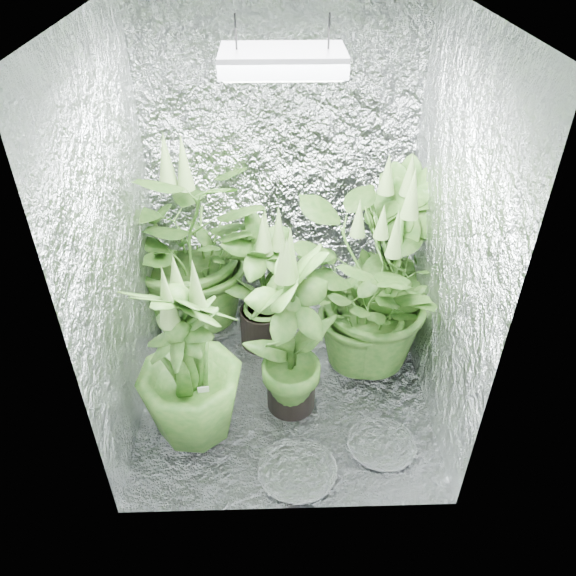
{
  "coord_description": "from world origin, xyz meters",
  "views": [
    {
      "loc": [
        -0.05,
        -2.33,
        2.41
      ],
      "look_at": [
        0.02,
        0.0,
        0.71
      ],
      "focal_mm": 35.0,
      "sensor_mm": 36.0,
      "label": 1
    }
  ],
  "objects_px": {
    "grow_lamp": "(283,61)",
    "plant_b": "(262,287)",
    "plant_e": "(370,297)",
    "circulation_fan": "(375,301)",
    "plant_c": "(391,264)",
    "plant_d": "(188,364)",
    "plant_f": "(291,333)",
    "plant_a": "(191,242)"
  },
  "relations": [
    {
      "from": "plant_b",
      "to": "plant_e",
      "type": "xyz_separation_m",
      "value": [
        0.61,
        -0.23,
        0.09
      ]
    },
    {
      "from": "plant_e",
      "to": "circulation_fan",
      "type": "height_order",
      "value": "plant_e"
    },
    {
      "from": "grow_lamp",
      "to": "plant_b",
      "type": "relative_size",
      "value": 0.52
    },
    {
      "from": "plant_a",
      "to": "plant_d",
      "type": "bearing_deg",
      "value": -85.42
    },
    {
      "from": "plant_d",
      "to": "plant_e",
      "type": "relative_size",
      "value": 0.98
    },
    {
      "from": "grow_lamp",
      "to": "plant_d",
      "type": "bearing_deg",
      "value": -146.93
    },
    {
      "from": "plant_e",
      "to": "plant_f",
      "type": "relative_size",
      "value": 0.96
    },
    {
      "from": "plant_c",
      "to": "plant_f",
      "type": "bearing_deg",
      "value": -137.6
    },
    {
      "from": "plant_a",
      "to": "plant_d",
      "type": "height_order",
      "value": "plant_a"
    },
    {
      "from": "plant_b",
      "to": "plant_c",
      "type": "relative_size",
      "value": 0.78
    },
    {
      "from": "plant_d",
      "to": "circulation_fan",
      "type": "height_order",
      "value": "plant_d"
    },
    {
      "from": "plant_e",
      "to": "plant_f",
      "type": "height_order",
      "value": "plant_f"
    },
    {
      "from": "plant_a",
      "to": "circulation_fan",
      "type": "xyz_separation_m",
      "value": [
        1.18,
        -0.02,
        -0.47
      ]
    },
    {
      "from": "plant_d",
      "to": "plant_e",
      "type": "bearing_deg",
      "value": 26.21
    },
    {
      "from": "plant_c",
      "to": "plant_f",
      "type": "height_order",
      "value": "plant_c"
    },
    {
      "from": "plant_c",
      "to": "plant_d",
      "type": "distance_m",
      "value": 1.33
    },
    {
      "from": "grow_lamp",
      "to": "plant_c",
      "type": "height_order",
      "value": "grow_lamp"
    },
    {
      "from": "plant_e",
      "to": "circulation_fan",
      "type": "relative_size",
      "value": 3.43
    },
    {
      "from": "grow_lamp",
      "to": "plant_b",
      "type": "distance_m",
      "value": 1.46
    },
    {
      "from": "plant_d",
      "to": "plant_e",
      "type": "height_order",
      "value": "plant_e"
    },
    {
      "from": "plant_d",
      "to": "plant_c",
      "type": "bearing_deg",
      "value": 32.76
    },
    {
      "from": "plant_e",
      "to": "plant_b",
      "type": "bearing_deg",
      "value": 159.45
    },
    {
      "from": "plant_a",
      "to": "circulation_fan",
      "type": "relative_size",
      "value": 4.04
    },
    {
      "from": "plant_e",
      "to": "plant_f",
      "type": "xyz_separation_m",
      "value": [
        -0.45,
        -0.31,
        0.01
      ]
    },
    {
      "from": "plant_a",
      "to": "plant_e",
      "type": "height_order",
      "value": "plant_a"
    },
    {
      "from": "plant_d",
      "to": "plant_f",
      "type": "height_order",
      "value": "plant_f"
    },
    {
      "from": "plant_b",
      "to": "plant_c",
      "type": "bearing_deg",
      "value": 1.03
    },
    {
      "from": "grow_lamp",
      "to": "plant_d",
      "type": "relative_size",
      "value": 0.47
    },
    {
      "from": "grow_lamp",
      "to": "plant_e",
      "type": "relative_size",
      "value": 0.46
    },
    {
      "from": "grow_lamp",
      "to": "plant_f",
      "type": "height_order",
      "value": "grow_lamp"
    },
    {
      "from": "plant_f",
      "to": "circulation_fan",
      "type": "xyz_separation_m",
      "value": [
        0.59,
        0.77,
        -0.39
      ]
    },
    {
      "from": "grow_lamp",
      "to": "plant_c",
      "type": "bearing_deg",
      "value": 32.53
    },
    {
      "from": "grow_lamp",
      "to": "plant_b",
      "type": "height_order",
      "value": "grow_lamp"
    },
    {
      "from": "plant_b",
      "to": "circulation_fan",
      "type": "height_order",
      "value": "plant_b"
    },
    {
      "from": "plant_a",
      "to": "plant_c",
      "type": "bearing_deg",
      "value": -10.97
    },
    {
      "from": "plant_a",
      "to": "plant_c",
      "type": "xyz_separation_m",
      "value": [
        1.2,
        -0.23,
        -0.04
      ]
    },
    {
      "from": "grow_lamp",
      "to": "plant_e",
      "type": "distance_m",
      "value": 1.41
    },
    {
      "from": "grow_lamp",
      "to": "plant_d",
      "type": "xyz_separation_m",
      "value": [
        -0.48,
        -0.31,
        -1.34
      ]
    },
    {
      "from": "plant_a",
      "to": "circulation_fan",
      "type": "height_order",
      "value": "plant_a"
    },
    {
      "from": "grow_lamp",
      "to": "plant_d",
      "type": "height_order",
      "value": "grow_lamp"
    },
    {
      "from": "plant_b",
      "to": "circulation_fan",
      "type": "relative_size",
      "value": 3.05
    },
    {
      "from": "plant_b",
      "to": "plant_e",
      "type": "relative_size",
      "value": 0.89
    }
  ]
}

